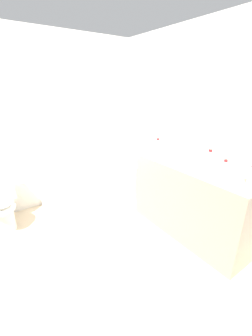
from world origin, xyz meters
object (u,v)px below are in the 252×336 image
(toilet, at_px, (0,203))
(drinking_glass_0, at_px, (237,176))
(water_bottle_0, at_px, (251,176))
(water_bottle_3, at_px, (209,162))
(water_bottle_1, at_px, (224,169))
(water_bottle_2, at_px, (157,147))
(drinking_glass_1, at_px, (173,155))
(sink_basin, at_px, (194,163))
(sink_faucet, at_px, (203,160))
(bathtub, at_px, (97,183))
(drinking_glass_2, at_px, (152,151))

(toilet, relative_size, drinking_glass_0, 7.71)
(water_bottle_0, xyz_separation_m, water_bottle_3, (-0.05, 0.41, 0.03))
(water_bottle_1, bearing_deg, water_bottle_2, 92.54)
(toilet, relative_size, water_bottle_0, 3.78)
(water_bottle_0, bearing_deg, water_bottle_1, 101.20)
(water_bottle_2, bearing_deg, drinking_glass_1, -77.40)
(sink_basin, height_order, water_bottle_2, water_bottle_2)
(sink_basin, relative_size, drinking_glass_1, 2.94)
(toilet, relative_size, water_bottle_3, 2.95)
(sink_faucet, distance_m, water_bottle_0, 0.64)
(bathtub, distance_m, drinking_glass_1, 1.34)
(water_bottle_0, distance_m, drinking_glass_1, 0.92)
(toilet, bearing_deg, drinking_glass_0, 45.62)
(toilet, xyz_separation_m, sink_faucet, (2.06, -1.37, 0.54))
(water_bottle_1, bearing_deg, water_bottle_0, -78.80)
(drinking_glass_1, bearing_deg, water_bottle_1, -90.79)
(sink_basin, height_order, water_bottle_3, water_bottle_3)
(water_bottle_0, bearing_deg, sink_faucet, 75.96)
(sink_faucet, relative_size, water_bottle_0, 0.80)
(water_bottle_2, bearing_deg, bathtub, 119.57)
(toilet, bearing_deg, water_bottle_0, 43.82)
(water_bottle_0, relative_size, water_bottle_1, 1.03)
(water_bottle_2, distance_m, drinking_glass_2, 0.11)
(sink_faucet, height_order, water_bottle_0, water_bottle_0)
(bathtub, distance_m, drinking_glass_2, 1.09)
(bathtub, distance_m, toilet, 1.35)
(bathtub, height_order, drinking_glass_2, bathtub)
(sink_faucet, bearing_deg, bathtub, 117.77)
(drinking_glass_1, bearing_deg, toilet, 150.27)
(bathtub, relative_size, water_bottle_1, 8.65)
(sink_faucet, relative_size, drinking_glass_0, 1.63)
(water_bottle_1, height_order, drinking_glass_0, water_bottle_1)
(bathtub, height_order, water_bottle_3, same)
(bathtub, xyz_separation_m, drinking_glass_2, (0.47, -0.75, 0.64))
(water_bottle_3, distance_m, drinking_glass_2, 0.83)
(bathtub, bearing_deg, water_bottle_0, -74.22)
(water_bottle_1, relative_size, drinking_glass_2, 2.46)
(toilet, xyz_separation_m, drinking_glass_0, (1.90, -1.86, 0.56))
(toilet, height_order, water_bottle_2, water_bottle_2)
(drinking_glass_2, bearing_deg, water_bottle_3, -87.12)
(water_bottle_1, distance_m, water_bottle_2, 0.91)
(bathtub, distance_m, water_bottle_3, 1.79)
(water_bottle_3, bearing_deg, sink_basin, 79.94)
(drinking_glass_0, bearing_deg, bathtub, 106.64)
(sink_faucet, height_order, drinking_glass_2, drinking_glass_2)
(toilet, height_order, drinking_glass_1, drinking_glass_1)
(water_bottle_3, height_order, drinking_glass_2, water_bottle_3)
(toilet, distance_m, water_bottle_0, 2.82)
(bathtub, bearing_deg, toilet, 179.55)
(water_bottle_3, xyz_separation_m, drinking_glass_2, (-0.04, 0.82, -0.08))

